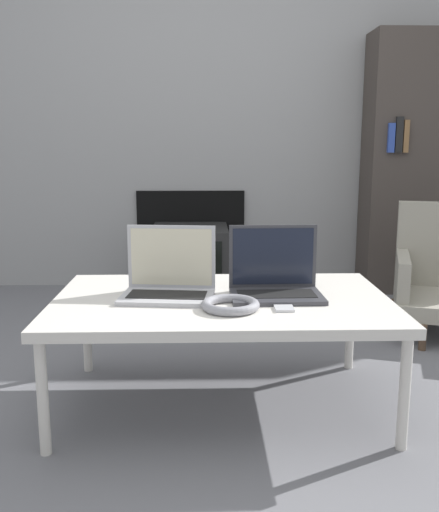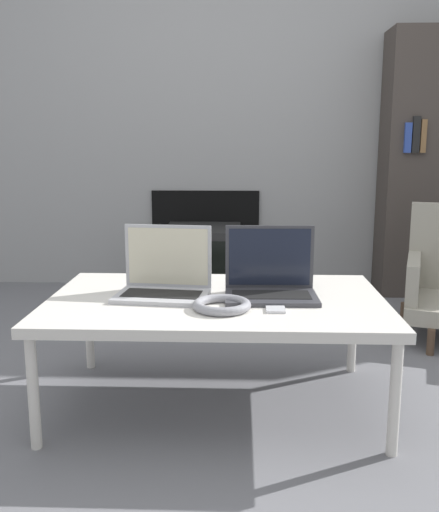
% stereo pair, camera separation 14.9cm
% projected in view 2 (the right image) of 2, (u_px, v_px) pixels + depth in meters
% --- Properties ---
extents(ground_plane, '(14.00, 14.00, 0.00)m').
position_uv_depth(ground_plane, '(215.00, 420.00, 2.03)').
color(ground_plane, slate).
extents(wall_back, '(7.00, 0.08, 2.60)m').
position_uv_depth(wall_back, '(228.00, 94.00, 3.77)').
color(wall_back, '#999999').
rests_on(wall_back, ground_plane).
extents(table, '(1.22, 0.76, 0.42)m').
position_uv_depth(table, '(216.00, 305.00, 2.08)').
color(table, silver).
rests_on(table, ground_plane).
extents(laptop_left, '(0.35, 0.25, 0.25)m').
position_uv_depth(laptop_left, '(164.00, 279.00, 2.09)').
color(laptop_left, '#B2B2B7').
rests_on(laptop_left, table).
extents(laptop_right, '(0.33, 0.23, 0.25)m').
position_uv_depth(laptop_right, '(270.00, 280.00, 2.08)').
color(laptop_right, '#38383D').
rests_on(laptop_right, table).
extents(headphones, '(0.20, 0.20, 0.03)m').
position_uv_depth(headphones, '(222.00, 305.00, 1.92)').
color(headphones, gray).
rests_on(headphones, table).
extents(phone, '(0.06, 0.13, 0.01)m').
position_uv_depth(phone, '(275.00, 307.00, 1.94)').
color(phone, silver).
rests_on(phone, table).
extents(tv, '(0.48, 0.52, 0.44)m').
position_uv_depth(tv, '(203.00, 261.00, 3.68)').
color(tv, black).
rests_on(tv, ground_plane).
extents(bookshelf, '(0.65, 0.32, 1.66)m').
position_uv_depth(bookshelf, '(434.00, 166.00, 3.61)').
color(bookshelf, '#3F3833').
rests_on(bookshelf, ground_plane).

